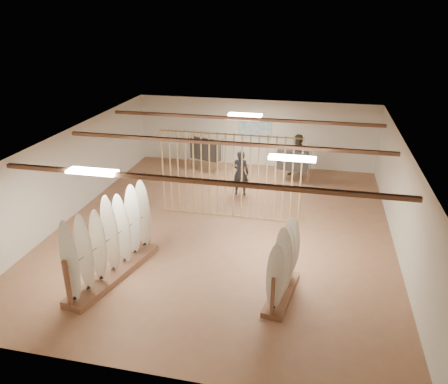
% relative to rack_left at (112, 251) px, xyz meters
% --- Properties ---
extents(floor, '(12.00, 12.00, 0.00)m').
position_rel_rack_left_xyz_m(floor, '(2.14, 3.17, -0.75)').
color(floor, '#A06D4D').
rests_on(floor, ground).
extents(ceiling, '(12.00, 12.00, 0.00)m').
position_rel_rack_left_xyz_m(ceiling, '(2.14, 3.17, 2.05)').
color(ceiling, gray).
rests_on(ceiling, ground).
extents(wall_back, '(12.00, 0.00, 12.00)m').
position_rel_rack_left_xyz_m(wall_back, '(2.14, 9.17, 0.65)').
color(wall_back, silver).
rests_on(wall_back, ground).
extents(wall_front, '(12.00, 0.00, 12.00)m').
position_rel_rack_left_xyz_m(wall_front, '(2.14, -2.83, 0.65)').
color(wall_front, silver).
rests_on(wall_front, ground).
extents(wall_left, '(0.00, 12.00, 12.00)m').
position_rel_rack_left_xyz_m(wall_left, '(-2.86, 3.17, 0.65)').
color(wall_left, silver).
rests_on(wall_left, ground).
extents(wall_right, '(0.00, 12.00, 12.00)m').
position_rel_rack_left_xyz_m(wall_right, '(7.14, 3.17, 0.65)').
color(wall_right, silver).
rests_on(wall_right, ground).
extents(ceiling_slats, '(9.50, 6.12, 0.10)m').
position_rel_rack_left_xyz_m(ceiling_slats, '(2.14, 3.17, 1.97)').
color(ceiling_slats, brown).
rests_on(ceiling_slats, ground).
extents(light_panels, '(1.20, 0.35, 0.06)m').
position_rel_rack_left_xyz_m(light_panels, '(2.14, 3.17, 1.99)').
color(light_panels, white).
rests_on(light_panels, ground).
extents(bamboo_partition, '(4.45, 0.05, 2.78)m').
position_rel_rack_left_xyz_m(bamboo_partition, '(2.14, 3.97, 0.65)').
color(bamboo_partition, tan).
rests_on(bamboo_partition, ground).
extents(poster, '(1.40, 0.03, 0.90)m').
position_rel_rack_left_xyz_m(poster, '(2.14, 9.15, 0.85)').
color(poster, '#3976C7').
rests_on(poster, ground).
extents(rack_left, '(1.29, 3.15, 2.17)m').
position_rel_rack_left_xyz_m(rack_left, '(0.00, 0.00, 0.00)').
color(rack_left, brown).
rests_on(rack_left, floor).
extents(rack_right, '(0.75, 1.91, 1.77)m').
position_rel_rack_left_xyz_m(rack_right, '(4.21, 0.08, -0.14)').
color(rack_right, brown).
rests_on(rack_right, floor).
extents(clothing_rack_a, '(1.33, 0.72, 1.48)m').
position_rel_rack_left_xyz_m(clothing_rack_a, '(0.34, 7.85, 0.22)').
color(clothing_rack_a, silver).
rests_on(clothing_rack_a, floor).
extents(clothing_rack_b, '(1.27, 0.58, 1.39)m').
position_rel_rack_left_xyz_m(clothing_rack_b, '(3.90, 7.42, 0.16)').
color(clothing_rack_b, silver).
rests_on(clothing_rack_b, floor).
extents(shopper_a, '(0.70, 0.49, 1.88)m').
position_rel_rack_left_xyz_m(shopper_a, '(2.15, 5.84, 0.19)').
color(shopper_a, black).
rests_on(shopper_a, floor).
extents(shopper_b, '(1.12, 0.99, 1.96)m').
position_rel_rack_left_xyz_m(shopper_b, '(4.07, 8.08, 0.23)').
color(shopper_b, '#312F26').
rests_on(shopper_b, floor).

